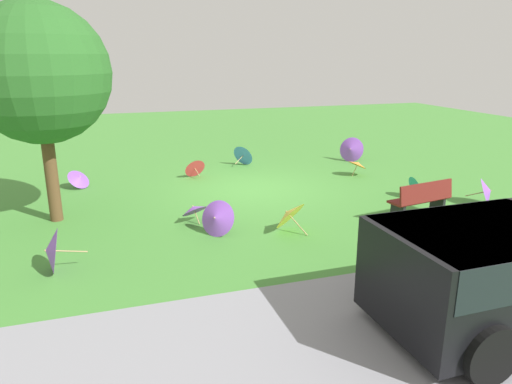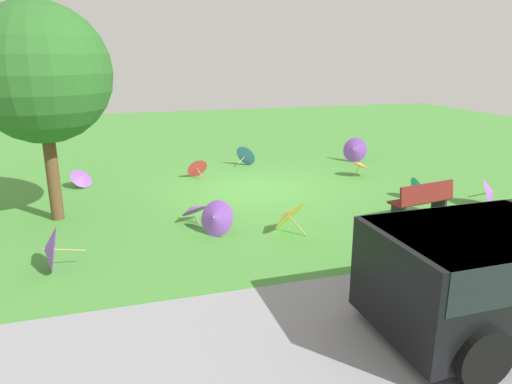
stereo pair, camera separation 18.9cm
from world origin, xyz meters
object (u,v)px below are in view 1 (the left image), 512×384
Objects in this scene: shade_tree at (39,74)px; parasol_blue_0 at (244,155)px; parasol_teal_0 at (417,186)px; parasol_orange_0 at (358,164)px; parasol_purple_3 at (216,218)px; parasol_purple_2 at (351,149)px; parasol_yellow_0 at (288,214)px; parasol_purple_1 at (488,191)px; parasol_red_0 at (194,168)px; parasol_purple_4 at (51,251)px; park_bench at (421,199)px; parasol_purple_0 at (194,209)px; parasol_purple_5 at (79,178)px.

shade_tree reaches higher than parasol_blue_0.
parasol_teal_0 is 0.94× the size of parasol_orange_0.
parasol_purple_3 is 6.72m from parasol_blue_0.
parasol_purple_2 is (-0.48, -4.52, 0.14)m from parasol_teal_0.
parasol_teal_0 is 5.89m from parasol_purple_3.
shade_tree reaches higher than parasol_orange_0.
parasol_yellow_0 reaches higher than parasol_purple_1.
parasol_purple_4 is at bearing 58.13° from parasol_red_0.
parasol_purple_4 is (8.67, 4.53, 0.03)m from parasol_orange_0.
parasol_purple_2 reaches higher than parasol_purple_1.
park_bench is at bearing 177.50° from parasol_yellow_0.
park_bench is 7.06m from parasol_blue_0.
parasol_purple_0 is 0.96× the size of parasol_purple_4.
shade_tree is (8.16, -2.52, 2.86)m from park_bench.
park_bench is 9.35m from parasol_purple_5.
parasol_purple_2 is (-6.58, -4.62, 0.12)m from parasol_purple_0.
park_bench is at bearing 128.32° from parasol_red_0.
parasol_purple_5 is (10.01, -4.91, -0.07)m from parasol_purple_1.
parasol_orange_0 is 9.78m from parasol_purple_4.
shade_tree is 6.16× the size of parasol_purple_1.
parasol_purple_1 is (-2.28, -0.36, -0.10)m from park_bench.
shade_tree is at bearing -20.74° from parasol_purple_0.
parasol_teal_0 is 0.76× the size of parasol_blue_0.
parasol_teal_0 is (-0.97, -1.46, -0.16)m from park_bench.
parasol_orange_0 is 8.46m from parasol_purple_5.
parasol_purple_4 is at bearing 32.08° from parasol_purple_0.
shade_tree is 7.59× the size of parasol_teal_0.
parasol_red_0 is at bearing -37.18° from parasol_teal_0.
parasol_yellow_0 is 1.16× the size of parasol_purple_3.
parasol_teal_0 is 0.73× the size of parasol_purple_3.
parasol_teal_0 is 0.76× the size of parasol_purple_5.
park_bench is 3.29m from parasol_yellow_0.
parasol_purple_2 is at bearing -145.83° from parasol_purple_4.
parasol_yellow_0 is at bearing 101.07° from parasol_red_0.
parasol_yellow_0 is (3.29, -0.14, -0.06)m from park_bench.
shade_tree is 7.72m from parasol_blue_0.
parasol_purple_2 is at bearing -160.15° from shade_tree.
parasol_purple_5 is at bearing 4.49° from parasol_purple_2.
parasol_purple_4 reaches higher than parasol_red_0.
parasol_yellow_0 is 1.20× the size of parasol_purple_5.
parasol_teal_0 is 6.10m from parasol_purple_0.
parasol_purple_4 is at bearing 7.02° from parasol_yellow_0.
parasol_orange_0 is 4.07m from parasol_purple_1.
parasol_purple_0 is 0.94× the size of parasol_purple_5.
parasol_blue_0 is at bearing -9.94° from parasol_purple_2.
park_bench is 1.96× the size of parasol_blue_0.
parasol_purple_2 is 11.44m from parasol_purple_4.
parasol_purple_2 is at bearing 170.06° from parasol_blue_0.
parasol_purple_5 is (2.60, -3.90, -0.03)m from parasol_purple_0.
parasol_red_0 is at bearing -78.93° from parasol_yellow_0.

